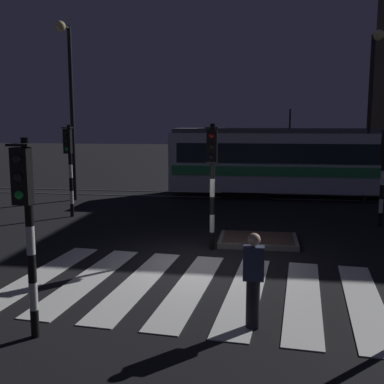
% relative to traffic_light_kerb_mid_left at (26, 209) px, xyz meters
% --- Properties ---
extents(ground_plane, '(120.00, 120.00, 0.00)m').
position_rel_traffic_light_kerb_mid_left_xyz_m(ground_plane, '(2.24, 4.49, -2.21)').
color(ground_plane, black).
extents(rail_near, '(80.00, 0.12, 0.03)m').
position_rel_traffic_light_kerb_mid_left_xyz_m(rail_near, '(2.24, 14.91, -2.20)').
color(rail_near, '#59595E').
rests_on(rail_near, ground).
extents(rail_far, '(80.00, 0.12, 0.03)m').
position_rel_traffic_light_kerb_mid_left_xyz_m(rail_far, '(2.24, 16.34, -2.20)').
color(rail_far, '#59595E').
rests_on(rail_far, ground).
extents(crosswalk_zebra, '(8.28, 5.36, 0.02)m').
position_rel_traffic_light_kerb_mid_left_xyz_m(crosswalk_zebra, '(2.24, 2.78, -2.20)').
color(crosswalk_zebra, silver).
rests_on(crosswalk_zebra, ground).
extents(traffic_island, '(2.30, 1.67, 0.18)m').
position_rel_traffic_light_kerb_mid_left_xyz_m(traffic_island, '(3.69, 6.83, -2.12)').
color(traffic_island, slate).
rests_on(traffic_island, ground).
extents(traffic_light_kerb_mid_left, '(0.36, 0.42, 3.35)m').
position_rel_traffic_light_kerb_mid_left_xyz_m(traffic_light_kerb_mid_left, '(0.00, 0.00, 0.00)').
color(traffic_light_kerb_mid_left, black).
rests_on(traffic_light_kerb_mid_left, ground).
extents(traffic_light_median_centre, '(0.36, 0.42, 3.53)m').
position_rel_traffic_light_kerb_mid_left_xyz_m(traffic_light_median_centre, '(2.40, 5.83, 0.12)').
color(traffic_light_median_centre, black).
rests_on(traffic_light_median_centre, ground).
extents(traffic_light_corner_far_right, '(0.36, 0.42, 3.38)m').
position_rel_traffic_light_kerb_mid_left_xyz_m(traffic_light_corner_far_right, '(7.83, 9.55, 0.02)').
color(traffic_light_corner_far_right, black).
rests_on(traffic_light_corner_far_right, ground).
extents(traffic_light_corner_far_left, '(0.36, 0.42, 3.46)m').
position_rel_traffic_light_kerb_mid_left_xyz_m(traffic_light_corner_far_left, '(-3.33, 9.66, 0.07)').
color(traffic_light_corner_far_left, black).
rests_on(traffic_light_corner_far_left, ground).
extents(street_lamp_trackside_right, '(0.44, 1.21, 7.25)m').
position_rel_traffic_light_kerb_mid_left_xyz_m(street_lamp_trackside_right, '(8.34, 14.30, 2.38)').
color(street_lamp_trackside_right, black).
rests_on(street_lamp_trackside_right, ground).
extents(street_lamp_trackside_left, '(0.44, 1.21, 7.73)m').
position_rel_traffic_light_kerb_mid_left_xyz_m(street_lamp_trackside_left, '(-4.68, 13.13, 2.64)').
color(street_lamp_trackside_left, black).
rests_on(street_lamp_trackside_left, ground).
extents(tram, '(16.04, 2.58, 4.15)m').
position_rel_traffic_light_kerb_mid_left_xyz_m(tram, '(7.42, 15.62, -0.46)').
color(tram, silver).
rests_on(tram, ground).
extents(pedestrian_waiting_at_kerb, '(0.36, 0.24, 1.71)m').
position_rel_traffic_light_kerb_mid_left_xyz_m(pedestrian_waiting_at_kerb, '(3.62, 0.96, -1.33)').
color(pedestrian_waiting_at_kerb, black).
rests_on(pedestrian_waiting_at_kerb, ground).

